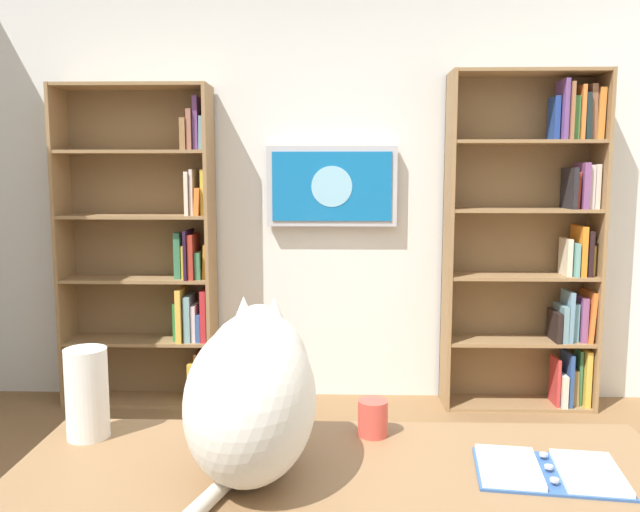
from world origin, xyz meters
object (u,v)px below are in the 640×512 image
wall_mounted_tv (332,186)px  open_binder (549,471)px  bookshelf_right (155,255)px  cat (253,388)px  coffee_mug (373,418)px  paper_towel_roll (87,393)px  bookshelf_left (540,242)px

wall_mounted_tv → open_binder: (-0.53, 2.58, -0.61)m
bookshelf_right → open_binder: 2.99m
cat → coffee_mug: cat is taller
bookshelf_right → paper_towel_roll: size_ratio=8.20×
bookshelf_right → coffee_mug: bearing=118.4°
wall_mounted_tv → coffee_mug: 2.43m
cat → open_binder: (-0.69, 0.01, -0.19)m
bookshelf_left → paper_towel_roll: (1.90, 2.31, -0.16)m
open_binder → coffee_mug: 0.45m
wall_mounted_tv → open_binder: wall_mounted_tv is taller
wall_mounted_tv → paper_towel_roll: bearing=75.5°
bookshelf_left → bookshelf_right: size_ratio=1.04×
bookshelf_left → open_binder: size_ratio=5.74×
wall_mounted_tv → cat: 2.61m
bookshelf_left → paper_towel_roll: 2.99m
wall_mounted_tv → bookshelf_left: bearing=176.3°
coffee_mug → open_binder: bearing=151.8°
bookshelf_right → coffee_mug: 2.60m
bookshelf_right → wall_mounted_tv: size_ratio=2.44×
bookshelf_left → coffee_mug: 2.56m
bookshelf_left → paper_towel_roll: size_ratio=8.49×
bookshelf_right → open_binder: (-1.63, 2.50, -0.18)m
bookshelf_left → open_binder: (0.74, 2.49, -0.27)m
bookshelf_right → paper_towel_roll: (-0.48, 2.32, -0.07)m
cat → bookshelf_left: bearing=-120.0°
cat → open_binder: bearing=179.2°
bookshelf_left → bookshelf_right: (2.37, -0.00, -0.09)m
paper_towel_roll → coffee_mug: (-0.75, -0.03, -0.07)m
bookshelf_left → coffee_mug: bearing=63.4°
open_binder → cat: bearing=-0.8°
paper_towel_roll → cat: bearing=159.7°
cat → open_binder: size_ratio=1.68×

